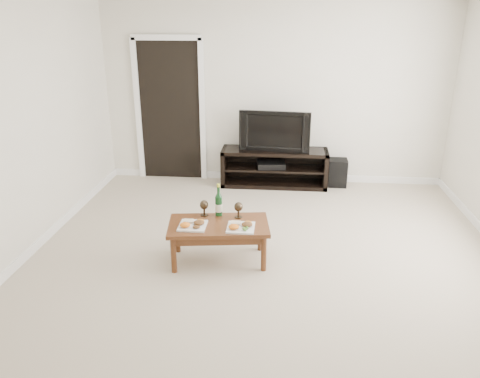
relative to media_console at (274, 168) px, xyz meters
name	(u,v)px	position (x,y,z in m)	size (l,w,h in m)	color
floor	(265,271)	(-0.03, -2.50, -0.28)	(5.50, 5.50, 0.00)	#BAAA96
back_wall	(275,95)	(-0.03, 0.27, 1.02)	(5.00, 0.04, 2.60)	silver
doorway	(170,112)	(-1.58, 0.24, 0.75)	(0.90, 0.02, 2.05)	black
media_console	(274,168)	(0.00, 0.00, 0.00)	(1.55, 0.45, 0.55)	black
television	(275,130)	(0.00, 0.00, 0.57)	(1.01, 0.13, 0.58)	black
av_receiver	(271,164)	(-0.05, -0.01, 0.05)	(0.40, 0.30, 0.08)	black
subwoofer	(337,173)	(0.93, 0.08, -0.07)	(0.27, 0.27, 0.40)	black
coffee_table	(219,242)	(-0.51, -2.33, -0.07)	(1.01, 0.55, 0.42)	#5C2E19
plate_left	(193,223)	(-0.76, -2.42, 0.18)	(0.27, 0.27, 0.07)	white
plate_right	(241,225)	(-0.28, -2.41, 0.18)	(0.27, 0.27, 0.07)	white
wine_bottle	(219,200)	(-0.54, -2.11, 0.32)	(0.07, 0.07, 0.35)	#0F3817
goblet_left	(204,208)	(-0.69, -2.13, 0.23)	(0.09, 0.09, 0.17)	#33281C
goblet_right	(238,210)	(-0.33, -2.15, 0.23)	(0.09, 0.09, 0.17)	#33281C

